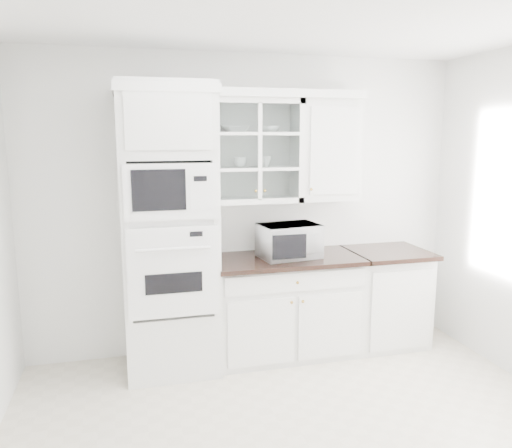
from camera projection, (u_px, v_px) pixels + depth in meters
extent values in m
cube|color=white|center=(248.00, 205.00, 4.59)|extent=(4.00, 0.02, 2.70)
cube|color=white|center=(323.00, 4.00, 2.69)|extent=(4.00, 3.50, 0.02)
cube|color=silver|center=(169.00, 232.00, 4.13)|extent=(0.76, 0.65, 2.40)
cube|color=white|center=(174.00, 273.00, 3.86)|extent=(0.70, 0.03, 0.72)
cube|color=black|center=(174.00, 283.00, 3.85)|extent=(0.44, 0.01, 0.16)
cube|color=white|center=(171.00, 192.00, 3.75)|extent=(0.70, 0.03, 0.43)
cube|color=black|center=(159.00, 190.00, 3.70)|extent=(0.40, 0.01, 0.31)
cube|color=silver|center=(285.00, 307.00, 4.54)|extent=(1.30, 0.60, 0.88)
cube|color=black|center=(287.00, 259.00, 4.43)|extent=(1.32, 0.67, 0.04)
cube|color=silver|center=(384.00, 298.00, 4.79)|extent=(0.70, 0.60, 0.88)
cube|color=black|center=(389.00, 253.00, 4.67)|extent=(0.72, 0.67, 0.04)
cube|color=silver|center=(255.00, 151.00, 4.36)|extent=(0.80, 0.33, 0.90)
cube|color=silver|center=(255.00, 168.00, 4.39)|extent=(0.74, 0.29, 0.02)
cube|color=silver|center=(255.00, 134.00, 4.33)|extent=(0.74, 0.29, 0.02)
cube|color=silver|center=(327.00, 150.00, 4.53)|extent=(0.55, 0.33, 0.90)
cube|color=white|center=(244.00, 93.00, 4.22)|extent=(2.14, 0.38, 0.07)
imported|color=white|center=(288.00, 240.00, 4.41)|extent=(0.57, 0.49, 0.30)
imported|color=white|center=(235.00, 129.00, 4.29)|extent=(0.28, 0.28, 0.06)
imported|color=white|center=(269.00, 129.00, 4.35)|extent=(0.22, 0.22, 0.06)
imported|color=white|center=(240.00, 162.00, 4.33)|extent=(0.12, 0.12, 0.09)
imported|color=white|center=(265.00, 161.00, 4.38)|extent=(0.13, 0.13, 0.10)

